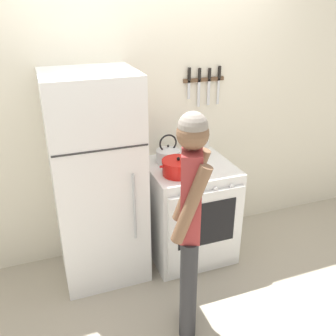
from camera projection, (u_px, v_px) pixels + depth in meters
ground_plane at (147, 238)px, 3.72m from camera, size 14.00×14.00×0.00m
wall_back at (143, 113)px, 3.21m from camera, size 10.00×0.06×2.55m
refrigerator at (98, 181)px, 2.95m from camera, size 0.68×0.63×1.71m
stove_range at (190, 211)px, 3.32m from camera, size 0.71×0.70×0.88m
dutch_oven_pot at (178, 167)px, 2.97m from camera, size 0.31×0.26×0.15m
tea_kettle at (168, 154)px, 3.20m from camera, size 0.26×0.20×0.25m
utensil_jar at (203, 148)px, 3.30m from camera, size 0.11×0.11×0.24m
person at (190, 218)px, 2.35m from camera, size 0.34×0.39×1.61m
wall_knife_strip at (204, 80)px, 3.24m from camera, size 0.38×0.03×0.35m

